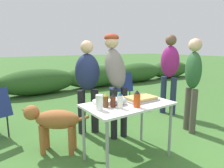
{
  "coord_description": "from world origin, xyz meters",
  "views": [
    {
      "loc": [
        -1.52,
        -1.86,
        1.43
      ],
      "look_at": [
        0.12,
        0.54,
        0.89
      ],
      "focal_mm": 32.0,
      "sensor_mm": 36.0,
      "label": 1
    }
  ],
  "objects_px": {
    "standing_person_in_olive_jacket": "(193,76)",
    "dog": "(53,121)",
    "folding_table": "(128,109)",
    "beer_bottle": "(106,100)",
    "standing_person_in_dark_puffer": "(88,80)",
    "mayo_bottle": "(120,101)",
    "hot_sauce_bottle": "(137,99)",
    "food_tray": "(141,99)",
    "bbq_sauce_bottle": "(113,101)",
    "camp_chair_near_hedge": "(121,87)",
    "standing_person_in_gray_fleece": "(170,67)",
    "standing_person_with_beanie": "(115,72)",
    "plate_stack": "(102,102)",
    "paper_cup_stack": "(99,102)",
    "mixing_bowl": "(119,101)"
  },
  "relations": [
    {
      "from": "standing_person_in_olive_jacket",
      "to": "dog",
      "type": "distance_m",
      "value": 2.29
    },
    {
      "from": "folding_table",
      "to": "beer_bottle",
      "type": "xyz_separation_m",
      "value": [
        -0.32,
        0.03,
        0.16
      ]
    },
    {
      "from": "beer_bottle",
      "to": "standing_person_in_dark_puffer",
      "type": "height_order",
      "value": "standing_person_in_dark_puffer"
    },
    {
      "from": "mayo_bottle",
      "to": "hot_sauce_bottle",
      "type": "bearing_deg",
      "value": -22.25
    },
    {
      "from": "food_tray",
      "to": "standing_person_in_olive_jacket",
      "type": "bearing_deg",
      "value": 2.63
    },
    {
      "from": "dog",
      "to": "hot_sauce_bottle",
      "type": "bearing_deg",
      "value": -104.56
    },
    {
      "from": "folding_table",
      "to": "mayo_bottle",
      "type": "distance_m",
      "value": 0.28
    },
    {
      "from": "standing_person_in_dark_puffer",
      "to": "dog",
      "type": "relative_size",
      "value": 1.91
    },
    {
      "from": "hot_sauce_bottle",
      "to": "folding_table",
      "type": "bearing_deg",
      "value": 85.35
    },
    {
      "from": "bbq_sauce_bottle",
      "to": "camp_chair_near_hedge",
      "type": "bearing_deg",
      "value": 50.98
    },
    {
      "from": "food_tray",
      "to": "bbq_sauce_bottle",
      "type": "distance_m",
      "value": 0.46
    },
    {
      "from": "bbq_sauce_bottle",
      "to": "standing_person_in_dark_puffer",
      "type": "distance_m",
      "value": 1.04
    },
    {
      "from": "standing_person_in_gray_fleece",
      "to": "standing_person_in_dark_puffer",
      "type": "xyz_separation_m",
      "value": [
        -1.88,
        0.09,
        -0.1
      ]
    },
    {
      "from": "standing_person_in_gray_fleece",
      "to": "standing_person_in_olive_jacket",
      "type": "distance_m",
      "value": 0.94
    },
    {
      "from": "beer_bottle",
      "to": "standing_person_in_olive_jacket",
      "type": "distance_m",
      "value": 1.73
    },
    {
      "from": "standing_person_with_beanie",
      "to": "camp_chair_near_hedge",
      "type": "height_order",
      "value": "standing_person_with_beanie"
    },
    {
      "from": "plate_stack",
      "to": "mayo_bottle",
      "type": "bearing_deg",
      "value": -75.25
    },
    {
      "from": "paper_cup_stack",
      "to": "standing_person_with_beanie",
      "type": "relative_size",
      "value": 0.11
    },
    {
      "from": "food_tray",
      "to": "standing_person_in_olive_jacket",
      "type": "distance_m",
      "value": 1.21
    },
    {
      "from": "plate_stack",
      "to": "beer_bottle",
      "type": "relative_size",
      "value": 1.37
    },
    {
      "from": "bbq_sauce_bottle",
      "to": "camp_chair_near_hedge",
      "type": "height_order",
      "value": "bbq_sauce_bottle"
    },
    {
      "from": "bbq_sauce_bottle",
      "to": "mixing_bowl",
      "type": "bearing_deg",
      "value": 23.4
    },
    {
      "from": "plate_stack",
      "to": "bbq_sauce_bottle",
      "type": "xyz_separation_m",
      "value": [
        0.03,
        -0.2,
        0.06
      ]
    },
    {
      "from": "beer_bottle",
      "to": "camp_chair_near_hedge",
      "type": "relative_size",
      "value": 0.2
    },
    {
      "from": "food_tray",
      "to": "camp_chair_near_hedge",
      "type": "height_order",
      "value": "camp_chair_near_hedge"
    },
    {
      "from": "mixing_bowl",
      "to": "standing_person_with_beanie",
      "type": "distance_m",
      "value": 0.8
    },
    {
      "from": "mixing_bowl",
      "to": "standing_person_in_gray_fleece",
      "type": "bearing_deg",
      "value": 23.92
    },
    {
      "from": "standing_person_in_dark_puffer",
      "to": "camp_chair_near_hedge",
      "type": "xyz_separation_m",
      "value": [
        1.42,
        0.98,
        -0.44
      ]
    },
    {
      "from": "standing_person_in_olive_jacket",
      "to": "mayo_bottle",
      "type": "bearing_deg",
      "value": -61.13
    },
    {
      "from": "standing_person_in_olive_jacket",
      "to": "hot_sauce_bottle",
      "type": "bearing_deg",
      "value": -57.33
    },
    {
      "from": "food_tray",
      "to": "standing_person_with_beanie",
      "type": "height_order",
      "value": "standing_person_with_beanie"
    },
    {
      "from": "mayo_bottle",
      "to": "standing_person_in_gray_fleece",
      "type": "height_order",
      "value": "standing_person_in_gray_fleece"
    },
    {
      "from": "standing_person_with_beanie",
      "to": "folding_table",
      "type": "bearing_deg",
      "value": -106.99
    },
    {
      "from": "mixing_bowl",
      "to": "standing_person_in_olive_jacket",
      "type": "distance_m",
      "value": 1.54
    },
    {
      "from": "standing_person_with_beanie",
      "to": "dog",
      "type": "distance_m",
      "value": 1.18
    },
    {
      "from": "mixing_bowl",
      "to": "beer_bottle",
      "type": "bearing_deg",
      "value": -178.06
    },
    {
      "from": "mayo_bottle",
      "to": "hot_sauce_bottle",
      "type": "height_order",
      "value": "hot_sauce_bottle"
    },
    {
      "from": "hot_sauce_bottle",
      "to": "dog",
      "type": "bearing_deg",
      "value": 129.19
    },
    {
      "from": "standing_person_in_dark_puffer",
      "to": "camp_chair_near_hedge",
      "type": "relative_size",
      "value": 1.84
    },
    {
      "from": "food_tray",
      "to": "standing_person_in_dark_puffer",
      "type": "xyz_separation_m",
      "value": [
        -0.26,
        0.98,
        0.14
      ]
    },
    {
      "from": "plate_stack",
      "to": "standing_person_in_olive_jacket",
      "type": "relative_size",
      "value": 0.15
    },
    {
      "from": "folding_table",
      "to": "dog",
      "type": "relative_size",
      "value": 1.37
    },
    {
      "from": "mayo_bottle",
      "to": "bbq_sauce_bottle",
      "type": "height_order",
      "value": "mayo_bottle"
    },
    {
      "from": "camp_chair_near_hedge",
      "to": "hot_sauce_bottle",
      "type": "bearing_deg",
      "value": -102.23
    },
    {
      "from": "beer_bottle",
      "to": "mixing_bowl",
      "type": "bearing_deg",
      "value": 1.94
    },
    {
      "from": "standing_person_in_dark_puffer",
      "to": "dog",
      "type": "bearing_deg",
      "value": -132.31
    },
    {
      "from": "food_tray",
      "to": "hot_sauce_bottle",
      "type": "bearing_deg",
      "value": -141.17
    },
    {
      "from": "paper_cup_stack",
      "to": "bbq_sauce_bottle",
      "type": "relative_size",
      "value": 1.08
    },
    {
      "from": "beer_bottle",
      "to": "standing_person_with_beanie",
      "type": "distance_m",
      "value": 0.91
    },
    {
      "from": "paper_cup_stack",
      "to": "standing_person_in_gray_fleece",
      "type": "height_order",
      "value": "standing_person_in_gray_fleece"
    }
  ]
}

